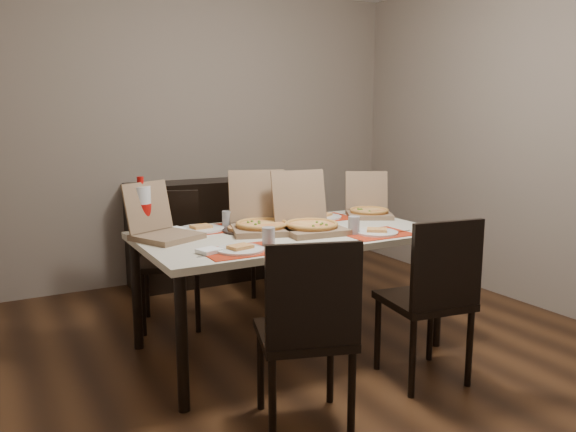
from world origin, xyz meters
The scene contains 20 objects.
ground centered at (0.00, 0.00, -0.01)m, with size 3.80×4.00×0.02m, color #442815.
room_walls centered at (0.00, 0.43, 1.73)m, with size 3.84×4.02×2.62m.
sideboard centered at (0.00, 1.78, 0.45)m, with size 1.50×0.40×0.90m, color black.
dining_table centered at (-0.16, 0.14, 0.68)m, with size 1.80×1.00×0.75m.
chair_near_left centered at (-0.57, -0.77, 0.51)m, with size 0.53×0.53×0.93m.
chair_near_right centered at (0.28, -0.67, 0.51)m, with size 0.48×0.48×0.93m.
chair_far_left centered at (-0.67, 0.95, 0.51)m, with size 0.53×0.53×0.93m.
chair_far_right centered at (0.23, 1.00, 0.51)m, with size 0.47×0.47×0.93m.
setting_near_left centered at (-0.60, -0.17, 0.77)m, with size 0.46×0.30×0.11m.
setting_near_right centered at (0.24, -0.16, 0.77)m, with size 0.44×0.30×0.11m.
setting_far_left centered at (-0.59, 0.45, 0.77)m, with size 0.49×0.30×0.11m.
setting_far_right centered at (0.24, 0.43, 0.77)m, with size 0.47×0.30×0.11m.
napkin_loose centered at (-0.14, 0.01, 0.76)m, with size 0.12×0.11×0.02m, color white.
pizza_box_center centered at (-0.05, 0.08, 0.81)m, with size 0.40×0.44×0.37m.
pizza_box_right centered at (0.62, 0.35, 0.80)m, with size 0.43×0.45×0.31m.
pizza_box_left centered at (-0.90, 0.33, 0.81)m, with size 0.44×0.46×0.32m.
pizza_box_extra centered at (-0.30, 0.24, 0.81)m, with size 0.47×0.49×0.37m.
faina_plate centered at (-0.39, 0.29, 0.76)m, with size 0.27×0.27×0.03m.
dip_bowl centered at (-0.09, 0.31, 0.76)m, with size 0.12×0.12×0.03m, color white.
soda_bottle centered at (-0.98, 0.47, 0.90)m, with size 0.12×0.12×0.35m.
Camera 1 is at (-1.81, -2.83, 1.45)m, focal length 35.00 mm.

